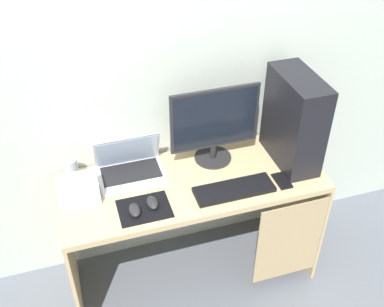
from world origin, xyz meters
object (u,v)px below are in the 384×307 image
object	(u,v)px
pc_tower	(294,120)
projector	(78,190)
monitor	(214,125)
keyboard	(234,189)
cell_phone	(282,181)
mouse_right	(135,210)
mouse_left	(152,203)
laptop	(130,166)
speaker	(71,170)

from	to	relation	value
pc_tower	projector	size ratio (longest dim) A/B	2.59
monitor	keyboard	world-z (taller)	monitor
cell_phone	keyboard	bearing A→B (deg)	179.01
pc_tower	mouse_right	bearing A→B (deg)	-169.27
projector	keyboard	world-z (taller)	projector
monitor	projector	world-z (taller)	monitor
pc_tower	mouse_left	xyz separation A→B (m)	(-0.83, -0.15, -0.24)
laptop	mouse_left	size ratio (longest dim) A/B	3.69
cell_phone	pc_tower	bearing A→B (deg)	54.56
speaker	mouse_right	xyz separation A→B (m)	(0.27, -0.34, -0.05)
monitor	mouse_left	bearing A→B (deg)	-147.28
pc_tower	laptop	distance (m)	0.92
projector	mouse_right	size ratio (longest dim) A/B	2.08
mouse_left	mouse_right	xyz separation A→B (m)	(-0.09, -0.03, 0.00)
pc_tower	cell_phone	size ratio (longest dim) A/B	3.99
laptop	projector	size ratio (longest dim) A/B	1.77
mouse_right	keyboard	bearing A→B (deg)	0.55
keyboard	cell_phone	xyz separation A→B (m)	(0.27, -0.00, -0.01)
keyboard	mouse_right	size ratio (longest dim) A/B	4.38
mouse_right	cell_phone	size ratio (longest dim) A/B	0.74
laptop	keyboard	bearing A→B (deg)	-32.23
pc_tower	keyboard	bearing A→B (deg)	-156.83
monitor	cell_phone	distance (m)	0.47
pc_tower	mouse_left	distance (m)	0.87
pc_tower	mouse_left	world-z (taller)	pc_tower
laptop	mouse_left	distance (m)	0.29
laptop	keyboard	world-z (taller)	laptop
projector	cell_phone	xyz separation A→B (m)	(1.04, -0.18, -0.06)
monitor	mouse_right	xyz separation A→B (m)	(-0.51, -0.29, -0.21)
keyboard	mouse_right	bearing A→B (deg)	-179.45
mouse_left	pc_tower	bearing A→B (deg)	10.26
projector	mouse_left	xyz separation A→B (m)	(0.34, -0.16, -0.04)
projector	mouse_right	distance (m)	0.31
monitor	mouse_right	bearing A→B (deg)	-150.22
laptop	speaker	bearing A→B (deg)	174.18
keyboard	mouse_right	distance (m)	0.53
mouse_left	cell_phone	bearing A→B (deg)	-2.02
monitor	speaker	distance (m)	0.80
mouse_left	mouse_right	size ratio (longest dim) A/B	1.00
mouse_left	cell_phone	distance (m)	0.70
pc_tower	mouse_right	size ratio (longest dim) A/B	5.40
speaker	cell_phone	bearing A→B (deg)	-17.78
projector	mouse_left	bearing A→B (deg)	-24.61
monitor	speaker	bearing A→B (deg)	176.45
speaker	mouse_left	distance (m)	0.48
pc_tower	laptop	xyz separation A→B (m)	(-0.88, 0.14, -0.21)
laptop	pc_tower	bearing A→B (deg)	-8.74
speaker	keyboard	world-z (taller)	speaker
speaker	cell_phone	xyz separation A→B (m)	(1.06, -0.34, -0.07)
cell_phone	projector	bearing A→B (deg)	170.16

